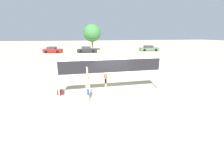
{
  "coord_description": "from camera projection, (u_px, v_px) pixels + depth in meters",
  "views": [
    {
      "loc": [
        -2.2,
        -9.99,
        4.08
      ],
      "look_at": [
        0.0,
        0.0,
        1.36
      ],
      "focal_mm": 24.0,
      "sensor_mm": 36.0,
      "label": 1
    }
  ],
  "objects": [
    {
      "name": "ground_plane",
      "position": [
        112.0,
        92.0,
        10.93
      ],
      "size": [
        200.0,
        200.0,
        0.0
      ],
      "primitive_type": "plane",
      "color": "beige"
    },
    {
      "name": "gear_bag",
      "position": [
        61.0,
        92.0,
        10.54
      ],
      "size": [
        0.4,
        0.34,
        0.32
      ],
      "color": "maroon",
      "rests_on": "ground_plane"
    },
    {
      "name": "parked_car_mid",
      "position": [
        53.0,
        50.0,
        34.63
      ],
      "size": [
        4.39,
        2.51,
        1.41
      ],
      "rotation": [
        0.0,
        0.0,
        -0.18
      ],
      "color": "maroon",
      "rests_on": "ground_plane"
    },
    {
      "name": "player_spiker",
      "position": [
        88.0,
        84.0,
        9.11
      ],
      "size": [
        0.28,
        0.71,
        2.21
      ],
      "rotation": [
        0.0,
        0.0,
        1.57
      ],
      "color": "beige",
      "rests_on": "ground_plane"
    },
    {
      "name": "parked_car_near",
      "position": [
        149.0,
        48.0,
        38.6
      ],
      "size": [
        4.99,
        2.57,
        1.42
      ],
      "rotation": [
        0.0,
        0.0,
        -0.15
      ],
      "color": "#4C6B4C",
      "rests_on": "ground_plane"
    },
    {
      "name": "volleyball_net",
      "position": [
        112.0,
        68.0,
        10.46
      ],
      "size": [
        7.4,
        0.09,
        2.47
      ],
      "color": "beige",
      "rests_on": "ground_plane"
    },
    {
      "name": "volleyball",
      "position": [
        86.0,
        106.0,
        8.62
      ],
      "size": [
        0.22,
        0.22,
        0.22
      ],
      "color": "white",
      "rests_on": "ground_plane"
    },
    {
      "name": "player_blocker",
      "position": [
        106.0,
        76.0,
        11.52
      ],
      "size": [
        0.28,
        0.68,
        1.99
      ],
      "rotation": [
        0.0,
        0.0,
        -1.57
      ],
      "color": "beige",
      "rests_on": "ground_plane"
    },
    {
      "name": "parked_car_far",
      "position": [
        87.0,
        50.0,
        35.32
      ],
      "size": [
        4.76,
        2.32,
        1.39
      ],
      "rotation": [
        0.0,
        0.0,
        -0.11
      ],
      "color": "#232328",
      "rests_on": "ground_plane"
    },
    {
      "name": "tree_left_cluster",
      "position": [
        92.0,
        33.0,
        38.83
      ],
      "size": [
        4.52,
        4.52,
        6.76
      ],
      "color": "brown",
      "rests_on": "ground_plane"
    }
  ]
}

